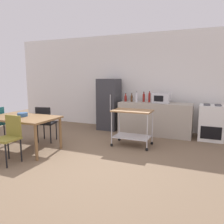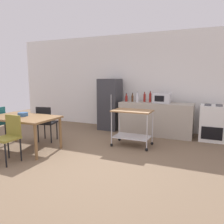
% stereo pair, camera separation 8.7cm
% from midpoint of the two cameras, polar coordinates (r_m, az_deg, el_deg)
% --- Properties ---
extents(ground_plane, '(12.00, 12.00, 0.00)m').
position_cam_midpoint_polar(ground_plane, '(4.43, -9.01, -12.44)').
color(ground_plane, brown).
extents(back_wall, '(8.40, 0.12, 2.90)m').
position_cam_midpoint_polar(back_wall, '(7.04, 4.65, 7.71)').
color(back_wall, white).
rests_on(back_wall, ground_plane).
extents(kitchen_counter, '(2.00, 0.64, 0.90)m').
position_cam_midpoint_polar(kitchen_counter, '(6.33, 10.58, -1.68)').
color(kitchen_counter, '#A89E8E').
rests_on(kitchen_counter, ground_plane).
extents(dining_table, '(1.50, 0.90, 0.75)m').
position_cam_midpoint_polar(dining_table, '(5.23, -22.38, -2.02)').
color(dining_table, brown).
rests_on(dining_table, ground_plane).
extents(chair_olive, '(0.41, 0.41, 0.89)m').
position_cam_midpoint_polar(chair_olive, '(4.63, -25.46, -5.54)').
color(chair_olive, olive).
rests_on(chair_olive, ground_plane).
extents(chair_black, '(0.48, 0.48, 0.89)m').
position_cam_midpoint_polar(chair_black, '(5.74, -17.15, -2.35)').
color(chair_black, black).
rests_on(chair_black, ground_plane).
extents(stove_oven, '(0.60, 0.61, 0.92)m').
position_cam_midpoint_polar(stove_oven, '(6.22, 23.79, -2.49)').
color(stove_oven, white).
rests_on(stove_oven, ground_plane).
extents(refrigerator, '(0.60, 0.63, 1.55)m').
position_cam_midpoint_polar(refrigerator, '(6.82, -1.14, 2.01)').
color(refrigerator, '#333338').
rests_on(refrigerator, ground_plane).
extents(kitchen_cart, '(0.91, 0.57, 0.85)m').
position_cam_midpoint_polar(kitchen_cart, '(5.19, 4.76, -2.54)').
color(kitchen_cart, olive).
rests_on(kitchen_cart, ground_plane).
extents(bottle_soda, '(0.07, 0.07, 0.24)m').
position_cam_midpoint_polar(bottle_soda, '(6.47, 3.13, 3.56)').
color(bottle_soda, maroon).
rests_on(bottle_soda, kitchen_counter).
extents(bottle_wine, '(0.06, 0.06, 0.25)m').
position_cam_midpoint_polar(bottle_wine, '(6.43, 4.69, 3.55)').
color(bottle_wine, '#4C2D19').
rests_on(bottle_wine, kitchen_counter).
extents(bottle_sparkling_water, '(0.07, 0.07, 0.30)m').
position_cam_midpoint_polar(bottle_sparkling_water, '(6.33, 5.95, 3.68)').
color(bottle_sparkling_water, silver).
rests_on(bottle_sparkling_water, kitchen_counter).
extents(bottle_sesame_oil, '(0.06, 0.06, 0.29)m').
position_cam_midpoint_polar(bottle_sesame_oil, '(6.42, 7.78, 3.68)').
color(bottle_sesame_oil, maroon).
rests_on(bottle_sesame_oil, kitchen_counter).
extents(bottle_hot_sauce, '(0.07, 0.07, 0.31)m').
position_cam_midpoint_polar(bottle_hot_sauce, '(6.34, 9.21, 3.71)').
color(bottle_hot_sauce, maroon).
rests_on(bottle_hot_sauce, kitchen_counter).
extents(microwave, '(0.46, 0.35, 0.26)m').
position_cam_midpoint_polar(microwave, '(6.28, 12.15, 3.53)').
color(microwave, silver).
rests_on(microwave, kitchen_counter).
extents(fruit_bowl, '(0.22, 0.22, 0.08)m').
position_cam_midpoint_polar(fruit_bowl, '(5.28, -22.48, -0.61)').
color(fruit_bowl, '#33598C').
rests_on(fruit_bowl, dining_table).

